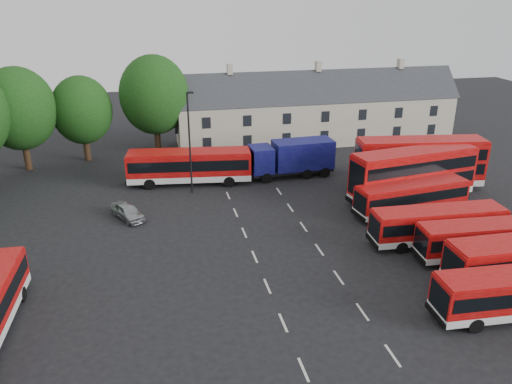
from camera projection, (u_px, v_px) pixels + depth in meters
ground at (261, 271)px, 34.78m from camera, size 140.00×140.00×0.00m
lane_markings at (287, 253)px, 37.08m from camera, size 5.15×33.80×0.01m
terrace_houses at (316, 111)px, 63.23m from camera, size 35.70×7.13×10.06m
bus_row_c at (486, 238)px, 35.76m from camera, size 10.08×2.94×2.82m
bus_row_d at (438, 223)px, 37.90m from camera, size 10.34×2.83×2.90m
bus_row_e at (412, 195)px, 42.98m from camera, size 10.38×3.53×2.88m
bus_dd_south at (413, 172)px, 45.25m from camera, size 12.24×4.49×4.91m
bus_dd_north at (420, 160)px, 48.21m from camera, size 12.51×4.54×5.02m
bus_north at (189, 164)px, 49.60m from camera, size 12.39×4.23×3.43m
box_truck at (293, 157)px, 51.60m from camera, size 8.80×3.15×3.79m
silver_car at (128, 211)px, 42.45m from camera, size 3.30×4.19×1.33m
lamppost at (190, 141)px, 46.12m from camera, size 0.68×0.32×9.77m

